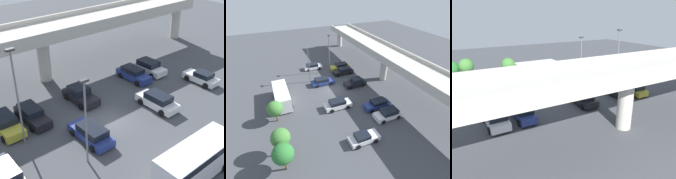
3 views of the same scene
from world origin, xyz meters
TOP-DOWN VIEW (x-y plane):
  - ground_plane at (0.00, 0.00)m, footprint 104.86×104.86m
  - highway_overpass at (0.00, 11.94)m, footprint 50.43×6.02m
  - parked_car_0 at (-11.04, -1.13)m, footprint 2.26×4.44m
  - parked_car_1 at (-5.61, 4.83)m, footprint 2.02×4.77m
  - parked_car_2 at (-3.00, -1.26)m, footprint 2.12×4.84m
  - parked_car_3 at (0.23, 4.93)m, footprint 2.23×4.53m
  - parked_car_4 at (5.63, -1.35)m, footprint 2.12×4.77m
  - parked_car_5 at (8.27, 5.00)m, footprint 2.02×4.73m
  - parked_car_6 at (11.15, 5.15)m, footprint 2.22×4.58m
  - parked_car_7 at (13.93, -0.96)m, footprint 2.01×4.32m
  - parked_car_8 at (-8.21, 5.09)m, footprint 2.17×4.79m
  - shuttle_bus at (0.33, -10.02)m, footprint 7.38×2.79m
  - lamp_post_near_aisle at (-4.99, -3.40)m, footprint 0.70×0.35m
  - lamp_post_mid_lot at (-7.79, 2.15)m, footprint 0.70×0.35m
  - tree_front_left at (5.02, -11.50)m, footprint 2.44×2.44m
  - tree_front_centre at (11.81, -11.45)m, footprint 2.38×2.38m

SIDE VIEW (x-z plane):
  - ground_plane at x=0.00m, z-range 0.00..0.00m
  - parked_car_0 at x=-11.04m, z-range -0.02..1.38m
  - parked_car_7 at x=13.93m, z-range -0.05..1.41m
  - parked_car_2 at x=-3.00m, z-range -0.03..1.44m
  - parked_car_1 at x=-5.61m, z-range -0.03..1.49m
  - parked_car_8 at x=-8.21m, z-range -0.03..1.51m
  - parked_car_5 at x=8.27m, z-range -0.03..1.51m
  - parked_car_3 at x=0.23m, z-range -0.07..1.61m
  - parked_car_4 at x=5.63m, z-range -0.03..1.57m
  - parked_car_6 at x=11.15m, z-range -0.03..1.60m
  - shuttle_bus at x=0.33m, z-range 0.27..3.05m
  - tree_front_left at x=5.02m, z-range 0.62..4.32m
  - tree_front_centre at x=11.81m, z-range 0.92..5.18m
  - lamp_post_near_aisle at x=-4.99m, z-range 0.68..8.21m
  - lamp_post_mid_lot at x=-7.79m, z-range 0.70..9.61m
  - highway_overpass at x=0.00m, z-range 2.15..9.13m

